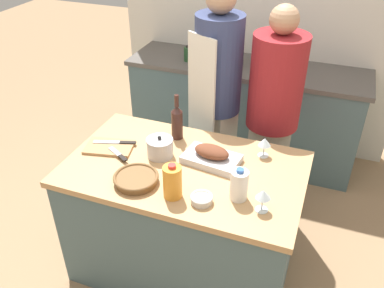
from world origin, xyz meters
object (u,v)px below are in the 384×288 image
(cutting_board, at_px, (109,147))
(condiment_bottle_tall, at_px, (188,54))
(stand_mixer, at_px, (232,53))
(mixing_bowl, at_px, (202,199))
(knife_paring, at_px, (118,154))
(juice_jug, at_px, (172,182))
(wicker_basket, at_px, (136,179))
(person_cook_guest, at_px, (273,110))
(condiment_bottle_short, at_px, (293,62))
(person_cook_aproned, at_px, (217,93))
(knife_chef, at_px, (116,142))
(roasting_pan, at_px, (212,156))
(milk_jug, at_px, (239,185))
(stock_pot, at_px, (160,147))
(wine_bottle_green, at_px, (177,121))
(wine_glass_right, at_px, (263,195))
(wine_glass_left, at_px, (265,143))

(cutting_board, distance_m, condiment_bottle_tall, 1.42)
(cutting_board, bearing_deg, stand_mixer, 74.37)
(mixing_bowl, relative_size, knife_paring, 0.70)
(cutting_board, distance_m, juice_jug, 0.64)
(knife_paring, relative_size, condiment_bottle_tall, 1.23)
(wicker_basket, xyz_separation_m, person_cook_guest, (0.58, 1.03, 0.03))
(wicker_basket, height_order, mixing_bowl, wicker_basket)
(condiment_bottle_short, bearing_deg, wicker_basket, -108.35)
(condiment_bottle_short, xyz_separation_m, person_cook_aproned, (-0.44, -0.76, -0.02))
(cutting_board, relative_size, condiment_bottle_short, 2.00)
(knife_chef, height_order, condiment_bottle_short, condiment_bottle_short)
(roasting_pan, relative_size, condiment_bottle_tall, 2.50)
(milk_jug, xyz_separation_m, person_cook_guest, (-0.00, 0.95, -0.03))
(stand_mixer, bearing_deg, mixing_bowl, -79.19)
(condiment_bottle_short, xyz_separation_m, person_cook_guest, (-0.01, -0.75, -0.09))
(wicker_basket, height_order, juice_jug, juice_jug)
(stand_mixer, bearing_deg, roasting_pan, -79.05)
(stock_pot, bearing_deg, person_cook_guest, 52.49)
(milk_jug, height_order, condiment_bottle_short, condiment_bottle_short)
(milk_jug, height_order, wine_bottle_green, wine_bottle_green)
(knife_paring, distance_m, condiment_bottle_short, 1.79)
(knife_paring, bearing_deg, juice_jug, -25.64)
(wine_glass_right, height_order, stand_mixer, stand_mixer)
(mixing_bowl, distance_m, person_cook_aproned, 1.08)
(cutting_board, xyz_separation_m, wine_glass_right, (1.04, -0.23, 0.09))
(mixing_bowl, bearing_deg, milk_jug, 31.13)
(juice_jug, height_order, condiment_bottle_tall, condiment_bottle_tall)
(roasting_pan, height_order, cutting_board, roasting_pan)
(person_cook_aproned, bearing_deg, knife_paring, -86.34)
(roasting_pan, bearing_deg, cutting_board, -172.41)
(mixing_bowl, bearing_deg, knife_paring, 160.95)
(stand_mixer, bearing_deg, knife_chef, -105.27)
(wine_glass_left, xyz_separation_m, knife_paring, (-0.84, -0.33, -0.08))
(milk_jug, distance_m, person_cook_guest, 0.95)
(wine_glass_right, bearing_deg, condiment_bottle_tall, 122.54)
(knife_paring, bearing_deg, stock_pot, 24.68)
(roasting_pan, relative_size, stock_pot, 2.17)
(knife_paring, bearing_deg, condiment_bottle_tall, 94.36)
(wicker_basket, distance_m, condiment_bottle_tall, 1.71)
(roasting_pan, relative_size, wicker_basket, 1.39)
(milk_jug, height_order, knife_chef, milk_jug)
(wine_bottle_green, bearing_deg, condiment_bottle_short, 66.07)
(wine_glass_left, bearing_deg, wicker_basket, -139.94)
(wicker_basket, relative_size, mixing_bowl, 2.09)
(roasting_pan, height_order, stock_pot, stock_pot)
(mixing_bowl, bearing_deg, wine_glass_right, 9.49)
(wicker_basket, bearing_deg, person_cook_guest, 60.67)
(cutting_board, distance_m, stand_mixer, 1.50)
(wine_bottle_green, xyz_separation_m, condiment_bottle_short, (0.55, 1.25, 0.02))
(wine_glass_right, bearing_deg, stock_pot, 158.92)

